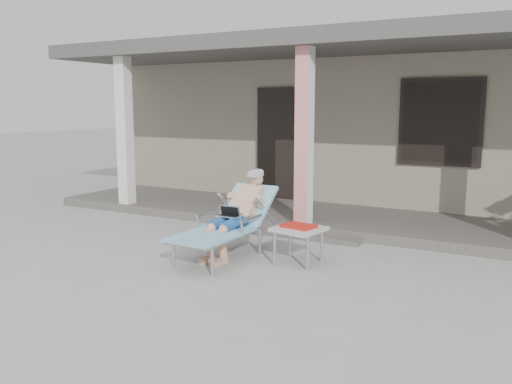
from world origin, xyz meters
The scene contains 7 objects.
ground centered at (0.00, 0.00, 0.00)m, with size 60.00×60.00×0.00m, color #9E9E99.
house centered at (0.00, 6.50, 1.67)m, with size 10.40×5.40×3.30m.
porch_deck centered at (0.00, 3.00, 0.07)m, with size 10.00×2.00×0.15m, color #605B56.
porch_overhang centered at (0.00, 2.95, 2.79)m, with size 10.00×2.30×2.85m.
porch_step centered at (0.00, 1.85, 0.04)m, with size 2.00×0.30×0.07m, color #605B56.
lounger centered at (-0.30, 0.56, 0.70)m, with size 0.70×1.76×1.13m.
side_table centered at (0.61, 0.64, 0.41)m, with size 0.63×0.63×0.49m.
Camera 1 is at (3.26, -5.23, 1.92)m, focal length 38.00 mm.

